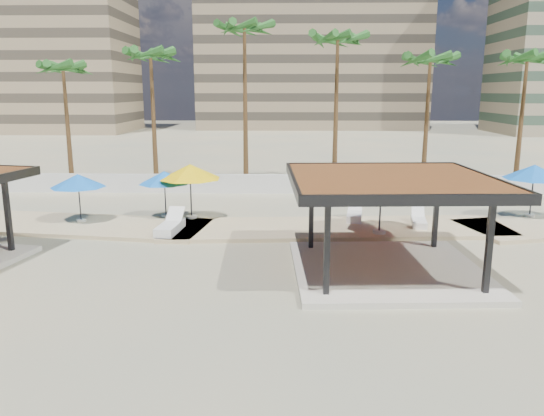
% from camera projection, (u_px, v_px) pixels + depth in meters
% --- Properties ---
extents(ground, '(200.00, 200.00, 0.00)m').
position_uv_depth(ground, '(294.00, 283.00, 17.93)').
color(ground, tan).
rests_on(ground, ground).
extents(promenade, '(44.45, 7.97, 0.24)m').
position_uv_depth(promenade, '(333.00, 225.00, 25.35)').
color(promenade, '#C6B284').
rests_on(promenade, ground).
extents(boundary_wall, '(56.00, 0.30, 1.20)m').
position_uv_depth(boundary_wall, '(290.00, 184.00, 33.42)').
color(boundary_wall, silver).
rests_on(boundary_wall, ground).
extents(building_west, '(34.00, 16.00, 32.40)m').
position_uv_depth(building_west, '(17.00, 32.00, 82.05)').
color(building_west, '#937F60').
rests_on(building_west, ground).
extents(building_mid, '(38.00, 16.00, 30.40)m').
position_uv_depth(building_mid, '(311.00, 44.00, 90.88)').
color(building_mid, '#847259').
rests_on(building_mid, ground).
extents(pavilion_central, '(7.22, 7.22, 3.50)m').
position_uv_depth(pavilion_central, '(389.00, 216.00, 18.50)').
color(pavilion_central, beige).
rests_on(pavilion_central, ground).
extents(umbrella_a, '(3.09, 3.09, 2.31)m').
position_uv_depth(umbrella_a, '(78.00, 181.00, 25.16)').
color(umbrella_a, beige).
rests_on(umbrella_a, promenade).
extents(umbrella_b, '(3.84, 3.84, 2.68)m').
position_uv_depth(umbrella_b, '(190.00, 172.00, 25.82)').
color(umbrella_b, beige).
rests_on(umbrella_b, promenade).
extents(umbrella_c, '(3.63, 3.63, 2.91)m').
position_uv_depth(umbrella_c, '(382.00, 177.00, 22.91)').
color(umbrella_c, beige).
rests_on(umbrella_c, promenade).
extents(umbrella_d, '(3.71, 3.71, 2.63)m').
position_uv_depth(umbrella_d, '(534.00, 172.00, 26.08)').
color(umbrella_d, beige).
rests_on(umbrella_d, promenade).
extents(umbrella_f, '(3.39, 3.39, 2.29)m').
position_uv_depth(umbrella_f, '(164.00, 178.00, 26.23)').
color(umbrella_f, beige).
rests_on(umbrella_f, promenade).
extents(lounger_a, '(0.99, 2.47, 0.91)m').
position_uv_depth(lounger_a, '(170.00, 227.00, 23.69)').
color(lounger_a, white).
rests_on(lounger_a, promenade).
extents(lounger_b, '(1.01, 2.22, 0.81)m').
position_uv_depth(lounger_b, '(354.00, 215.00, 26.07)').
color(lounger_b, white).
rests_on(lounger_b, promenade).
extents(lounger_c, '(0.90, 1.98, 0.72)m').
position_uv_depth(lounger_c, '(419.00, 221.00, 24.89)').
color(lounger_c, white).
rests_on(lounger_c, promenade).
extents(palm_b, '(3.00, 3.00, 8.67)m').
position_uv_depth(palm_b, '(63.00, 72.00, 34.93)').
color(palm_b, brown).
rests_on(palm_b, ground).
extents(palm_c, '(3.00, 3.00, 9.45)m').
position_uv_depth(palm_c, '(151.00, 60.00, 34.03)').
color(palm_c, brown).
rests_on(palm_c, ground).
extents(palm_d, '(3.00, 3.00, 11.16)m').
position_uv_depth(palm_d, '(244.00, 35.00, 34.32)').
color(palm_d, brown).
rests_on(palm_d, ground).
extents(palm_e, '(3.00, 3.00, 10.41)m').
position_uv_depth(palm_e, '(338.00, 46.00, 33.83)').
color(palm_e, brown).
rests_on(palm_e, ground).
extents(palm_f, '(3.00, 3.00, 9.16)m').
position_uv_depth(palm_f, '(430.00, 65.00, 34.13)').
color(palm_f, brown).
rests_on(palm_f, ground).
extents(palm_g, '(3.00, 3.00, 9.18)m').
position_uv_depth(palm_g, '(527.00, 64.00, 33.59)').
color(palm_g, brown).
rests_on(palm_g, ground).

